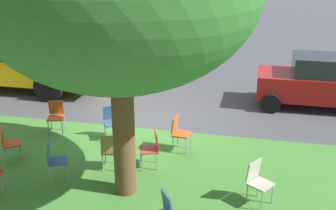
{
  "coord_description": "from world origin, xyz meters",
  "views": [
    {
      "loc": [
        -3.02,
        10.5,
        4.67
      ],
      "look_at": [
        -0.91,
        1.11,
        1.1
      ],
      "focal_mm": 44.75,
      "sensor_mm": 36.0,
      "label": 1
    }
  ],
  "objects_px": {
    "chair_3": "(179,131)",
    "chair_5": "(152,146)",
    "parked_car": "(320,81)",
    "chair_8": "(112,120)",
    "chair_2": "(258,179)",
    "chair_7": "(111,149)",
    "chair_6": "(56,114)",
    "chair_1": "(54,158)",
    "chair_9": "(8,141)"
  },
  "relations": [
    {
      "from": "chair_5",
      "to": "parked_car",
      "type": "bearing_deg",
      "value": -129.66
    },
    {
      "from": "chair_8",
      "to": "chair_7",
      "type": "bearing_deg",
      "value": 109.12
    },
    {
      "from": "chair_7",
      "to": "chair_3",
      "type": "bearing_deg",
      "value": -134.47
    },
    {
      "from": "chair_3",
      "to": "chair_6",
      "type": "relative_size",
      "value": 1.0
    },
    {
      "from": "chair_6",
      "to": "chair_5",
      "type": "bearing_deg",
      "value": 156.25
    },
    {
      "from": "chair_6",
      "to": "chair_8",
      "type": "xyz_separation_m",
      "value": [
        -1.6,
        0.02,
        0.0
      ]
    },
    {
      "from": "chair_6",
      "to": "chair_7",
      "type": "bearing_deg",
      "value": 142.46
    },
    {
      "from": "chair_3",
      "to": "chair_5",
      "type": "height_order",
      "value": "same"
    },
    {
      "from": "chair_8",
      "to": "chair_6",
      "type": "bearing_deg",
      "value": -0.86
    },
    {
      "from": "chair_2",
      "to": "chair_5",
      "type": "relative_size",
      "value": 1.0
    },
    {
      "from": "chair_9",
      "to": "parked_car",
      "type": "relative_size",
      "value": 0.24
    },
    {
      "from": "parked_car",
      "to": "chair_5",
      "type": "bearing_deg",
      "value": 50.34
    },
    {
      "from": "chair_5",
      "to": "chair_7",
      "type": "relative_size",
      "value": 1.0
    },
    {
      "from": "chair_2",
      "to": "parked_car",
      "type": "height_order",
      "value": "parked_car"
    },
    {
      "from": "chair_8",
      "to": "parked_car",
      "type": "height_order",
      "value": "parked_car"
    },
    {
      "from": "chair_2",
      "to": "parked_car",
      "type": "relative_size",
      "value": 0.24
    },
    {
      "from": "chair_1",
      "to": "chair_2",
      "type": "bearing_deg",
      "value": -179.2
    },
    {
      "from": "chair_2",
      "to": "chair_9",
      "type": "xyz_separation_m",
      "value": [
        5.7,
        -0.49,
        0.0
      ]
    },
    {
      "from": "chair_2",
      "to": "chair_3",
      "type": "bearing_deg",
      "value": -45.05
    },
    {
      "from": "chair_5",
      "to": "chair_8",
      "type": "height_order",
      "value": "same"
    },
    {
      "from": "chair_5",
      "to": "chair_6",
      "type": "relative_size",
      "value": 1.0
    },
    {
      "from": "chair_5",
      "to": "chair_8",
      "type": "bearing_deg",
      "value": -42.47
    },
    {
      "from": "chair_2",
      "to": "chair_5",
      "type": "bearing_deg",
      "value": -21.9
    },
    {
      "from": "chair_7",
      "to": "chair_9",
      "type": "distance_m",
      "value": 2.48
    },
    {
      "from": "chair_1",
      "to": "chair_2",
      "type": "distance_m",
      "value": 4.25
    },
    {
      "from": "chair_3",
      "to": "chair_9",
      "type": "xyz_separation_m",
      "value": [
        3.77,
        1.45,
        0.0
      ]
    },
    {
      "from": "chair_6",
      "to": "parked_car",
      "type": "bearing_deg",
      "value": -153.08
    },
    {
      "from": "chair_7",
      "to": "chair_2",
      "type": "bearing_deg",
      "value": 169.16
    },
    {
      "from": "chair_1",
      "to": "chair_2",
      "type": "height_order",
      "value": "same"
    },
    {
      "from": "chair_8",
      "to": "chair_3",
      "type": "bearing_deg",
      "value": 170.16
    },
    {
      "from": "chair_7",
      "to": "chair_8",
      "type": "bearing_deg",
      "value": -70.88
    },
    {
      "from": "chair_2",
      "to": "chair_5",
      "type": "xyz_separation_m",
      "value": [
        2.36,
        -0.95,
        0.0
      ]
    },
    {
      "from": "chair_1",
      "to": "chair_7",
      "type": "bearing_deg",
      "value": -146.79
    },
    {
      "from": "chair_5",
      "to": "chair_9",
      "type": "distance_m",
      "value": 3.37
    },
    {
      "from": "parked_car",
      "to": "chair_2",
      "type": "bearing_deg",
      "value": 73.58
    },
    {
      "from": "chair_7",
      "to": "chair_8",
      "type": "distance_m",
      "value": 1.73
    },
    {
      "from": "chair_2",
      "to": "chair_3",
      "type": "distance_m",
      "value": 2.73
    },
    {
      "from": "chair_5",
      "to": "parked_car",
      "type": "relative_size",
      "value": 0.24
    },
    {
      "from": "chair_3",
      "to": "chair_5",
      "type": "distance_m",
      "value": 1.07
    },
    {
      "from": "chair_3",
      "to": "chair_9",
      "type": "relative_size",
      "value": 1.0
    },
    {
      "from": "chair_5",
      "to": "chair_7",
      "type": "bearing_deg",
      "value": 21.21
    },
    {
      "from": "chair_1",
      "to": "chair_5",
      "type": "height_order",
      "value": "same"
    },
    {
      "from": "chair_3",
      "to": "chair_5",
      "type": "relative_size",
      "value": 1.0
    },
    {
      "from": "chair_2",
      "to": "chair_3",
      "type": "height_order",
      "value": "same"
    },
    {
      "from": "chair_1",
      "to": "chair_6",
      "type": "distance_m",
      "value": 2.6
    },
    {
      "from": "chair_2",
      "to": "chair_7",
      "type": "distance_m",
      "value": 3.28
    },
    {
      "from": "chair_8",
      "to": "chair_2",
      "type": "bearing_deg",
      "value": 149.24
    },
    {
      "from": "chair_1",
      "to": "chair_9",
      "type": "distance_m",
      "value": 1.54
    },
    {
      "from": "chair_2",
      "to": "chair_8",
      "type": "bearing_deg",
      "value": -30.76
    },
    {
      "from": "chair_5",
      "to": "chair_7",
      "type": "xyz_separation_m",
      "value": [
        0.86,
        0.33,
        0.0
      ]
    }
  ]
}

